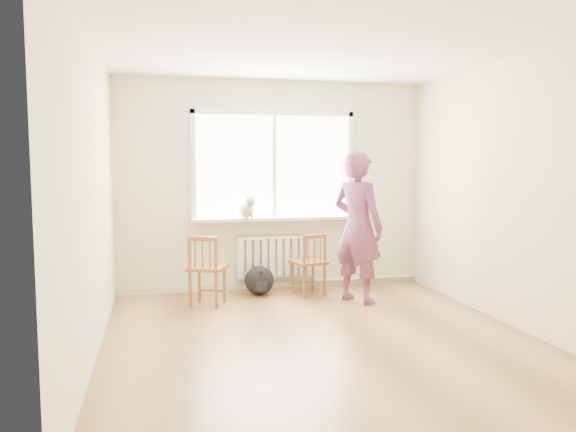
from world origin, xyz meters
TOP-DOWN VIEW (x-y plane):
  - floor at (0.00, 0.00)m, footprint 4.50×4.50m
  - ceiling at (0.00, 0.00)m, footprint 4.50×4.50m
  - back_wall at (0.00, 2.25)m, footprint 4.00×0.01m
  - window at (0.00, 2.22)m, footprint 2.12×0.05m
  - windowsill at (0.00, 2.14)m, footprint 2.15×0.22m
  - radiator at (0.00, 2.16)m, footprint 1.00×0.12m
  - heating_pipe at (1.25, 2.19)m, footprint 1.40×0.04m
  - baseboard at (0.00, 2.23)m, footprint 4.00×0.03m
  - chair_left at (-0.95, 1.50)m, footprint 0.53×0.52m
  - chair_right at (0.36, 1.72)m, footprint 0.47×0.45m
  - person at (0.81, 1.30)m, footprint 0.72×0.78m
  - cat at (-0.38, 2.05)m, footprint 0.25×0.45m
  - backpack at (-0.25, 1.90)m, footprint 0.40×0.33m

SIDE VIEW (x-z plane):
  - floor at x=0.00m, z-range 0.00..0.00m
  - baseboard at x=0.00m, z-range 0.00..0.08m
  - heating_pipe at x=1.25m, z-range 0.06..0.10m
  - backpack at x=-0.25m, z-range 0.00..0.37m
  - chair_right at x=0.36m, z-range 0.00..0.78m
  - chair_left at x=-0.95m, z-range 0.00..0.83m
  - radiator at x=0.00m, z-range 0.16..0.71m
  - person at x=0.81m, z-range 0.00..1.78m
  - windowsill at x=0.00m, z-range 0.91..0.95m
  - cat at x=-0.38m, z-range 0.92..1.22m
  - back_wall at x=0.00m, z-range 0.00..2.70m
  - window at x=0.00m, z-range 0.95..2.37m
  - ceiling at x=0.00m, z-range 2.70..2.70m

